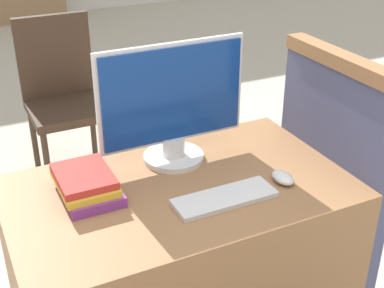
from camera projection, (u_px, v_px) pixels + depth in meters
name	position (u px, v px, depth m)	size (l,w,h in m)	color
desk	(181.00, 275.00, 1.96)	(1.14, 0.68, 0.77)	#8C603D
carrel_divider	(326.00, 197.00, 2.05)	(0.07, 0.58, 1.15)	#474C70
monitor	(173.00, 105.00, 1.85)	(0.54, 0.22, 0.44)	silver
keyboard	(225.00, 198.00, 1.71)	(0.34, 0.12, 0.02)	silver
mouse	(283.00, 178.00, 1.80)	(0.06, 0.10, 0.03)	silver
book_stack	(87.00, 185.00, 1.72)	(0.18, 0.25, 0.08)	#7A3384
far_chair	(62.00, 91.00, 3.19)	(0.44, 0.44, 0.96)	#38281E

